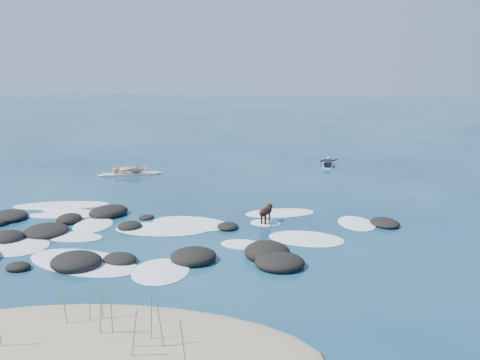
# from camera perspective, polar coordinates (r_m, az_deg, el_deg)

# --- Properties ---
(ground) EXTENTS (160.00, 160.00, 0.00)m
(ground) POSITION_cam_1_polar(r_m,az_deg,el_deg) (18.53, -5.70, -5.25)
(ground) COLOR #0A2642
(ground) RESTS_ON ground
(sand_dune) EXTENTS (9.00, 4.40, 0.60)m
(sand_dune) POSITION_cam_1_polar(r_m,az_deg,el_deg) (11.30, -14.84, -17.72)
(sand_dune) COLOR #9E8966
(sand_dune) RESTS_ON ground
(dune_grass) EXTENTS (3.76, 1.85, 1.21)m
(dune_grass) POSITION_cam_1_polar(r_m,az_deg,el_deg) (11.07, -13.60, -14.54)
(dune_grass) COLOR olive
(dune_grass) RESTS_ON ground
(reef_rocks) EXTENTS (15.23, 7.19, 0.59)m
(reef_rocks) POSITION_cam_1_polar(r_m,az_deg,el_deg) (17.38, -13.18, -6.35)
(reef_rocks) COLOR black
(reef_rocks) RESTS_ON ground
(breaking_foam) EXTENTS (14.33, 8.43, 0.12)m
(breaking_foam) POSITION_cam_1_polar(r_m,az_deg,el_deg) (18.49, -9.98, -5.39)
(breaking_foam) COLOR white
(breaking_foam) RESTS_ON ground
(standing_surfer_rig) EXTENTS (3.17, 1.42, 1.86)m
(standing_surfer_rig) POSITION_cam_1_polar(r_m,az_deg,el_deg) (27.71, -11.69, 2.01)
(standing_surfer_rig) COLOR beige
(standing_surfer_rig) RESTS_ON ground
(paddling_surfer_rig) EXTENTS (1.02, 2.29, 0.40)m
(paddling_surfer_rig) POSITION_cam_1_polar(r_m,az_deg,el_deg) (30.04, 9.35, 1.74)
(paddling_surfer_rig) COLOR silver
(paddling_surfer_rig) RESTS_ON ground
(dog) EXTENTS (0.49, 1.05, 0.69)m
(dog) POSITION_cam_1_polar(r_m,az_deg,el_deg) (18.97, 2.80, -3.35)
(dog) COLOR black
(dog) RESTS_ON ground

